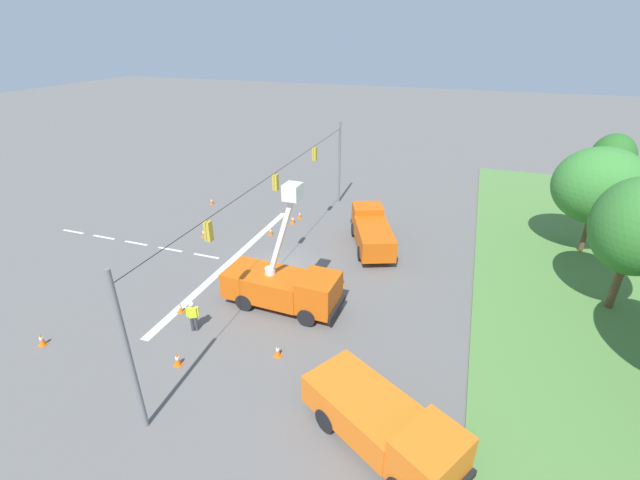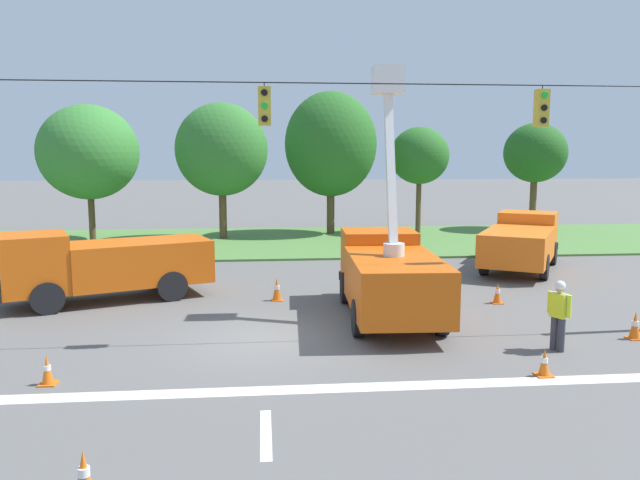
{
  "view_description": "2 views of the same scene",
  "coord_description": "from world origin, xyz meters",
  "px_view_note": "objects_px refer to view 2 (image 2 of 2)",
  "views": [
    {
      "loc": [
        22.02,
        10.5,
        14.19
      ],
      "look_at": [
        -1.64,
        2.19,
        1.76
      ],
      "focal_mm": 24.0,
      "sensor_mm": 36.0,
      "label": 1
    },
    {
      "loc": [
        -0.01,
        -15.95,
        4.85
      ],
      "look_at": [
        1.66,
        2.07,
        2.33
      ],
      "focal_mm": 35.0,
      "sensor_mm": 36.0,
      "label": 2
    }
  ],
  "objects_px": {
    "tree_west": "(89,152)",
    "utility_truck_support_near": "(104,264)",
    "traffic_cone_foreground_right": "(544,363)",
    "traffic_cone_far_right": "(47,370)",
    "road_worker": "(559,311)",
    "traffic_cone_mid_right": "(497,293)",
    "tree_centre": "(222,150)",
    "traffic_cone_near_bucket": "(84,475)",
    "tree_east": "(331,144)",
    "tree_east_end": "(535,153)",
    "traffic_cone_lane_edge_b": "(277,289)",
    "utility_truck_support_far": "(521,241)",
    "utility_truck_bucket_lift": "(389,270)",
    "tree_far_east": "(420,156)",
    "traffic_cone_far_left": "(635,325)"
  },
  "relations": [
    {
      "from": "traffic_cone_mid_right",
      "to": "road_worker",
      "type": "bearing_deg",
      "value": -94.21
    },
    {
      "from": "traffic_cone_foreground_right",
      "to": "traffic_cone_far_right",
      "type": "distance_m",
      "value": 10.7
    },
    {
      "from": "tree_far_east",
      "to": "traffic_cone_near_bucket",
      "type": "xyz_separation_m",
      "value": [
        -11.92,
        -28.22,
        -4.33
      ]
    },
    {
      "from": "tree_east_end",
      "to": "traffic_cone_far_right",
      "type": "relative_size",
      "value": 10.49
    },
    {
      "from": "tree_east",
      "to": "utility_truck_bucket_lift",
      "type": "distance_m",
      "value": 19.38
    },
    {
      "from": "tree_west",
      "to": "tree_far_east",
      "type": "height_order",
      "value": "tree_west"
    },
    {
      "from": "utility_truck_support_near",
      "to": "traffic_cone_foreground_right",
      "type": "distance_m",
      "value": 13.99
    },
    {
      "from": "road_worker",
      "to": "traffic_cone_mid_right",
      "type": "bearing_deg",
      "value": 85.79
    },
    {
      "from": "utility_truck_support_far",
      "to": "traffic_cone_far_right",
      "type": "height_order",
      "value": "utility_truck_support_far"
    },
    {
      "from": "traffic_cone_foreground_right",
      "to": "tree_east_end",
      "type": "bearing_deg",
      "value": 66.61
    },
    {
      "from": "tree_centre",
      "to": "traffic_cone_mid_right",
      "type": "bearing_deg",
      "value": -58.49
    },
    {
      "from": "tree_west",
      "to": "tree_centre",
      "type": "bearing_deg",
      "value": 2.1
    },
    {
      "from": "traffic_cone_foreground_right",
      "to": "traffic_cone_far_right",
      "type": "xyz_separation_m",
      "value": [
        -10.69,
        0.48,
        0.01
      ]
    },
    {
      "from": "utility_truck_support_near",
      "to": "traffic_cone_foreground_right",
      "type": "bearing_deg",
      "value": -35.66
    },
    {
      "from": "tree_west",
      "to": "utility_truck_bucket_lift",
      "type": "height_order",
      "value": "tree_west"
    },
    {
      "from": "traffic_cone_mid_right",
      "to": "tree_west",
      "type": "bearing_deg",
      "value": 137.05
    },
    {
      "from": "utility_truck_bucket_lift",
      "to": "traffic_cone_lane_edge_b",
      "type": "height_order",
      "value": "utility_truck_bucket_lift"
    },
    {
      "from": "traffic_cone_foreground_right",
      "to": "utility_truck_support_near",
      "type": "bearing_deg",
      "value": 144.34
    },
    {
      "from": "traffic_cone_foreground_right",
      "to": "traffic_cone_near_bucket",
      "type": "xyz_separation_m",
      "value": [
        -8.67,
        -4.15,
        0.07
      ]
    },
    {
      "from": "tree_far_east",
      "to": "traffic_cone_far_right",
      "type": "relative_size",
      "value": 9.99
    },
    {
      "from": "traffic_cone_foreground_right",
      "to": "traffic_cone_mid_right",
      "type": "height_order",
      "value": "traffic_cone_mid_right"
    },
    {
      "from": "tree_east_end",
      "to": "road_worker",
      "type": "relative_size",
      "value": 3.8
    },
    {
      "from": "tree_east",
      "to": "traffic_cone_mid_right",
      "type": "xyz_separation_m",
      "value": [
        3.53,
        -17.64,
        -5.03
      ]
    },
    {
      "from": "tree_east",
      "to": "traffic_cone_near_bucket",
      "type": "relative_size",
      "value": 11.51
    },
    {
      "from": "tree_east",
      "to": "traffic_cone_foreground_right",
      "type": "relative_size",
      "value": 13.59
    },
    {
      "from": "tree_west",
      "to": "tree_east",
      "type": "relative_size",
      "value": 0.88
    },
    {
      "from": "traffic_cone_lane_edge_b",
      "to": "utility_truck_support_far",
      "type": "bearing_deg",
      "value": 24.57
    },
    {
      "from": "traffic_cone_near_bucket",
      "to": "tree_east",
      "type": "bearing_deg",
      "value": 76.88
    },
    {
      "from": "tree_centre",
      "to": "road_worker",
      "type": "relative_size",
      "value": 4.31
    },
    {
      "from": "traffic_cone_mid_right",
      "to": "traffic_cone_lane_edge_b",
      "type": "bearing_deg",
      "value": 171.62
    },
    {
      "from": "tree_west",
      "to": "traffic_cone_near_bucket",
      "type": "height_order",
      "value": "tree_west"
    },
    {
      "from": "traffic_cone_near_bucket",
      "to": "tree_west",
      "type": "bearing_deg",
      "value": 104.32
    },
    {
      "from": "road_worker",
      "to": "traffic_cone_foreground_right",
      "type": "xyz_separation_m",
      "value": [
        -1.12,
        -1.68,
        -0.7
      ]
    },
    {
      "from": "tree_east_end",
      "to": "utility_truck_bucket_lift",
      "type": "relative_size",
      "value": 0.91
    },
    {
      "from": "tree_centre",
      "to": "traffic_cone_foreground_right",
      "type": "height_order",
      "value": "tree_centre"
    },
    {
      "from": "utility_truck_bucket_lift",
      "to": "tree_east",
      "type": "bearing_deg",
      "value": 88.94
    },
    {
      "from": "utility_truck_support_far",
      "to": "traffic_cone_lane_edge_b",
      "type": "xyz_separation_m",
      "value": [
        -10.39,
        -4.75,
        -0.81
      ]
    },
    {
      "from": "tree_west",
      "to": "traffic_cone_near_bucket",
      "type": "relative_size",
      "value": 10.15
    },
    {
      "from": "tree_east",
      "to": "tree_east_end",
      "type": "xyz_separation_m",
      "value": [
        12.92,
        0.88,
        -0.51
      ]
    },
    {
      "from": "traffic_cone_far_right",
      "to": "traffic_cone_mid_right",
      "type": "bearing_deg",
      "value": 26.65
    },
    {
      "from": "tree_west",
      "to": "utility_truck_support_near",
      "type": "bearing_deg",
      "value": -73.94
    },
    {
      "from": "tree_far_east",
      "to": "tree_east",
      "type": "bearing_deg",
      "value": 178.27
    },
    {
      "from": "traffic_cone_far_left",
      "to": "utility_truck_bucket_lift",
      "type": "bearing_deg",
      "value": 154.85
    },
    {
      "from": "tree_far_east",
      "to": "utility_truck_support_near",
      "type": "height_order",
      "value": "tree_far_east"
    },
    {
      "from": "tree_east_end",
      "to": "traffic_cone_mid_right",
      "type": "distance_m",
      "value": 21.25
    },
    {
      "from": "traffic_cone_mid_right",
      "to": "traffic_cone_near_bucket",
      "type": "height_order",
      "value": "traffic_cone_near_bucket"
    },
    {
      "from": "tree_centre",
      "to": "traffic_cone_mid_right",
      "type": "distance_m",
      "value": 19.34
    },
    {
      "from": "traffic_cone_far_right",
      "to": "traffic_cone_lane_edge_b",
      "type": "bearing_deg",
      "value": 54.98
    },
    {
      "from": "tree_west",
      "to": "utility_truck_support_near",
      "type": "xyz_separation_m",
      "value": [
        4.08,
        -14.18,
        -3.65
      ]
    },
    {
      "from": "tree_far_east",
      "to": "traffic_cone_far_right",
      "type": "distance_m",
      "value": 27.75
    }
  ]
}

